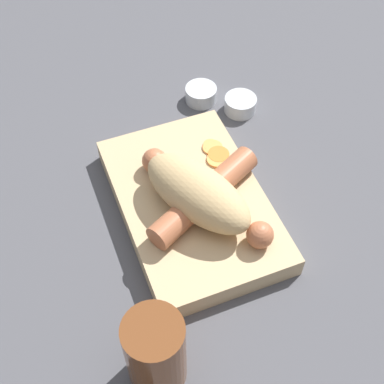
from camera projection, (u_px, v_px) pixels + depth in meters
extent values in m
plane|color=#4C4C51|center=(192.00, 211.00, 0.70)|extent=(3.00, 3.00, 0.00)
cube|color=tan|center=(192.00, 204.00, 0.69)|extent=(0.27, 0.18, 0.03)
ellipsoid|color=tan|center=(201.00, 192.00, 0.64)|extent=(0.17, 0.13, 0.06)
cylinder|color=#B26642|center=(204.00, 196.00, 0.66)|extent=(0.11, 0.17, 0.03)
sphere|color=#B26642|center=(260.00, 235.00, 0.62)|extent=(0.03, 0.03, 0.03)
sphere|color=#B26642|center=(154.00, 161.00, 0.69)|extent=(0.03, 0.03, 0.03)
cylinder|color=#F99E4C|center=(217.00, 159.00, 0.71)|extent=(0.03, 0.03, 0.00)
cylinder|color=#F99E4C|center=(213.00, 148.00, 0.73)|extent=(0.03, 0.03, 0.00)
cylinder|color=#F99E4C|center=(211.00, 145.00, 0.73)|extent=(0.02, 0.02, 0.00)
cylinder|color=orange|center=(219.00, 155.00, 0.72)|extent=(0.04, 0.04, 0.00)
cylinder|color=silver|center=(240.00, 104.00, 0.81)|extent=(0.05, 0.05, 0.02)
cylinder|color=maroon|center=(240.00, 108.00, 0.82)|extent=(0.04, 0.04, 0.01)
cylinder|color=silver|center=(201.00, 94.00, 0.82)|extent=(0.05, 0.05, 0.02)
cylinder|color=gold|center=(201.00, 97.00, 0.83)|extent=(0.04, 0.04, 0.01)
cylinder|color=brown|center=(156.00, 353.00, 0.53)|extent=(0.06, 0.06, 0.11)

